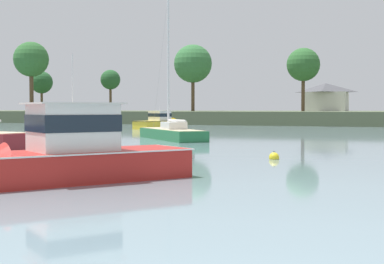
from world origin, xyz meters
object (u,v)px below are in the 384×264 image
(sailboat_green, at_px, (172,136))
(mooring_buoy_green, at_px, (188,134))
(cruiser_yellow, at_px, (163,125))
(cruiser_red, at_px, (60,164))
(mooring_buoy_yellow, at_px, (274,157))
(cruiser_orange, at_px, (78,124))

(sailboat_green, xyz_separation_m, mooring_buoy_green, (-2.16, 9.28, -0.22))
(cruiser_yellow, bearing_deg, sailboat_green, -64.50)
(cruiser_red, height_order, mooring_buoy_yellow, cruiser_red)
(sailboat_green, distance_m, mooring_buoy_green, 9.53)
(mooring_buoy_yellow, bearing_deg, sailboat_green, 128.73)
(cruiser_red, relative_size, mooring_buoy_yellow, 15.03)
(cruiser_red, xyz_separation_m, mooring_buoy_yellow, (4.98, 11.41, -0.55))
(cruiser_yellow, distance_m, cruiser_red, 51.98)
(mooring_buoy_yellow, xyz_separation_m, mooring_buoy_green, (-14.15, 24.23, -0.03))
(sailboat_green, bearing_deg, cruiser_yellow, 115.50)
(cruiser_yellow, relative_size, cruiser_orange, 1.19)
(mooring_buoy_yellow, bearing_deg, cruiser_yellow, 121.24)
(cruiser_red, xyz_separation_m, mooring_buoy_green, (-9.17, 35.64, -0.58))
(sailboat_green, bearing_deg, mooring_buoy_green, 103.10)
(mooring_buoy_yellow, distance_m, mooring_buoy_green, 28.06)
(cruiser_orange, distance_m, mooring_buoy_green, 25.43)
(sailboat_green, height_order, mooring_buoy_yellow, sailboat_green)
(cruiser_orange, relative_size, mooring_buoy_green, 18.35)
(cruiser_red, bearing_deg, mooring_buoy_green, 104.42)
(cruiser_red, xyz_separation_m, sailboat_green, (-7.01, 26.35, -0.36))
(cruiser_orange, height_order, mooring_buoy_green, cruiser_orange)
(mooring_buoy_yellow, height_order, mooring_buoy_green, mooring_buoy_yellow)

